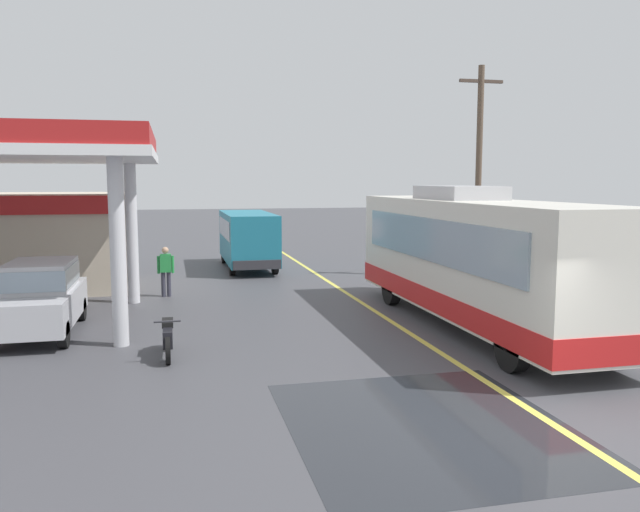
{
  "coord_description": "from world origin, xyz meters",
  "views": [
    {
      "loc": [
        -5.78,
        -8.21,
        3.82
      ],
      "look_at": [
        -1.5,
        10.0,
        1.6
      ],
      "focal_mm": 35.54,
      "sensor_mm": 36.0,
      "label": 1
    }
  ],
  "objects_px": {
    "motorcycle_parked_forecourt": "(168,336)",
    "minibus_opposing_lane": "(248,235)",
    "car_at_pump": "(41,294)",
    "coach_bus_main": "(474,262)",
    "pedestrian_near_pump": "(166,269)"
  },
  "relations": [
    {
      "from": "coach_bus_main",
      "to": "motorcycle_parked_forecourt",
      "type": "xyz_separation_m",
      "value": [
        -7.85,
        -1.16,
        -1.28
      ]
    },
    {
      "from": "car_at_pump",
      "to": "coach_bus_main",
      "type": "bearing_deg",
      "value": -8.81
    },
    {
      "from": "car_at_pump",
      "to": "motorcycle_parked_forecourt",
      "type": "height_order",
      "value": "car_at_pump"
    },
    {
      "from": "coach_bus_main",
      "to": "car_at_pump",
      "type": "xyz_separation_m",
      "value": [
        -10.94,
        1.7,
        -0.71
      ]
    },
    {
      "from": "motorcycle_parked_forecourt",
      "to": "pedestrian_near_pump",
      "type": "relative_size",
      "value": 1.08
    },
    {
      "from": "car_at_pump",
      "to": "pedestrian_near_pump",
      "type": "relative_size",
      "value": 2.53
    },
    {
      "from": "motorcycle_parked_forecourt",
      "to": "car_at_pump",
      "type": "bearing_deg",
      "value": 137.31
    },
    {
      "from": "minibus_opposing_lane",
      "to": "pedestrian_near_pump",
      "type": "xyz_separation_m",
      "value": [
        -3.46,
        -6.24,
        -0.54
      ]
    },
    {
      "from": "car_at_pump",
      "to": "minibus_opposing_lane",
      "type": "bearing_deg",
      "value": 59.18
    },
    {
      "from": "minibus_opposing_lane",
      "to": "coach_bus_main",
      "type": "bearing_deg",
      "value": -70.38
    },
    {
      "from": "car_at_pump",
      "to": "motorcycle_parked_forecourt",
      "type": "xyz_separation_m",
      "value": [
        3.09,
        -2.85,
        -0.57
      ]
    },
    {
      "from": "pedestrian_near_pump",
      "to": "motorcycle_parked_forecourt",
      "type": "bearing_deg",
      "value": -89.35
    },
    {
      "from": "car_at_pump",
      "to": "minibus_opposing_lane",
      "type": "height_order",
      "value": "minibus_opposing_lane"
    },
    {
      "from": "motorcycle_parked_forecourt",
      "to": "minibus_opposing_lane",
      "type": "bearing_deg",
      "value": 76.15
    },
    {
      "from": "coach_bus_main",
      "to": "minibus_opposing_lane",
      "type": "distance_m",
      "value": 13.32
    }
  ]
}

